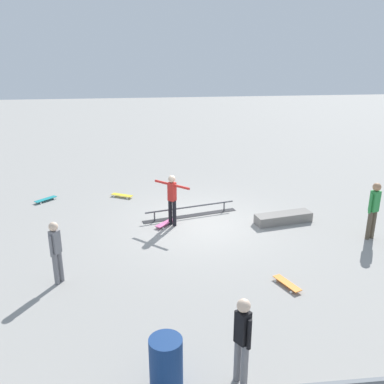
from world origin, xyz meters
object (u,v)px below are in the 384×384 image
skateboard_main (166,223)px  loose_skateboard_yellow (122,195)px  loose_skateboard_teal (46,199)px  bystander_green_shirt (374,208)px  bystander_black_shirt (242,337)px  bystander_grey_shirt (56,249)px  loose_skateboard_orange (287,283)px  trash_bin (166,363)px  skater_main (172,197)px  grind_rail (190,212)px  skate_ledge (283,218)px

skateboard_main → loose_skateboard_yellow: same height
loose_skateboard_teal → loose_skateboard_yellow: 2.66m
bystander_green_shirt → bystander_black_shirt: (4.86, 4.97, -0.04)m
bystander_grey_shirt → loose_skateboard_orange: 5.38m
loose_skateboard_teal → trash_bin: size_ratio=0.77×
skater_main → loose_skateboard_teal: size_ratio=2.24×
bystander_black_shirt → grind_rail: bearing=146.9°
grind_rail → skater_main: (0.62, 0.65, 0.78)m
bystander_black_shirt → bystander_green_shirt: bearing=102.0°
grind_rail → skateboard_main: size_ratio=4.29×
bystander_black_shirt → bystander_grey_shirt: bearing=-168.5°
loose_skateboard_orange → loose_skateboard_teal: (6.70, -6.28, 0.00)m
bystander_green_shirt → skater_main: bearing=144.8°
skate_ledge → bystander_grey_shirt: 6.94m
bystander_black_shirt → loose_skateboard_teal: bearing=175.2°
bystander_black_shirt → trash_bin: 1.31m
skateboard_main → bystander_grey_shirt: bystander_grey_shirt is taller
grind_rail → skater_main: 1.19m
loose_skateboard_teal → loose_skateboard_yellow: same height
loose_skateboard_orange → trash_bin: trash_bin is taller
skater_main → loose_skateboard_orange: (-2.40, 3.75, -0.85)m
grind_rail → skate_ledge: grind_rail is taller
trash_bin → loose_skateboard_yellow: bearing=-83.1°
loose_skateboard_yellow → trash_bin: size_ratio=0.87×
loose_skateboard_orange → loose_skateboard_yellow: (4.05, -6.40, 0.00)m
skateboard_main → trash_bin: size_ratio=0.79×
bystander_green_shirt → trash_bin: 7.84m
loose_skateboard_yellow → skateboard_main: bearing=-33.3°
bystander_grey_shirt → bystander_black_shirt: bearing=79.6°
bystander_black_shirt → loose_skateboard_yellow: (2.33, -9.18, -0.84)m
bystander_green_shirt → bystander_black_shirt: bystander_green_shirt is taller
loose_skateboard_orange → loose_skateboard_yellow: same height
skater_main → grind_rail: bearing=88.5°
bystander_black_shirt → loose_skateboard_yellow: 9.51m
skater_main → bystander_green_shirt: size_ratio=0.95×
skateboard_main → bystander_black_shirt: size_ratio=0.45×
skater_main → loose_skateboard_teal: 5.06m
grind_rail → loose_skateboard_teal: 5.27m
skater_main → loose_skateboard_teal: bearing=-168.3°
bystander_green_shirt → loose_skateboard_orange: 3.93m
grind_rail → bystander_black_shirt: (-0.07, 7.18, 0.77)m
skater_main → skate_ledge: bearing=39.2°
bystander_black_shirt → bystander_grey_shirt: bystander_black_shirt is taller
trash_bin → bystander_green_shirt: bearing=-141.1°
bystander_black_shirt → loose_skateboard_teal: (4.99, -9.06, -0.84)m
bystander_green_shirt → bystander_black_shirt: bearing=-153.9°
skater_main → bystander_grey_shirt: 4.14m
skateboard_main → bystander_grey_shirt: size_ratio=0.47×
skate_ledge → bystander_black_shirt: 6.96m
bystander_grey_shirt → trash_bin: bystander_grey_shirt is taller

